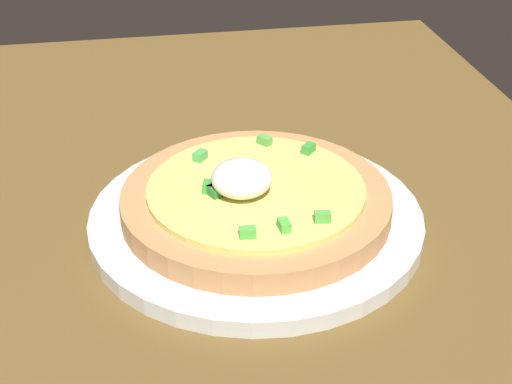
{
  "coord_description": "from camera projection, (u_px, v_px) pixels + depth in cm",
  "views": [
    {
      "loc": [
        -47.28,
        2.16,
        39.6
      ],
      "look_at": [
        6.13,
        -7.47,
        6.58
      ],
      "focal_mm": 52.68,
      "sensor_mm": 36.0,
      "label": 1
    }
  ],
  "objects": [
    {
      "name": "plate",
      "position": [
        256.0,
        219.0,
        0.65
      ],
      "size": [
        28.7,
        28.7,
        1.49
      ],
      "primitive_type": "cylinder",
      "color": "silver",
      "rests_on": "dining_table"
    },
    {
      "name": "dining_table",
      "position": [
        178.0,
        294.0,
        0.6
      ],
      "size": [
        112.85,
        83.27,
        3.09
      ],
      "primitive_type": "cube",
      "color": "brown",
      "rests_on": "ground"
    },
    {
      "name": "pizza",
      "position": [
        255.0,
        199.0,
        0.64
      ],
      "size": [
        23.02,
        23.02,
        5.38
      ],
      "color": "tan",
      "rests_on": "plate"
    }
  ]
}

